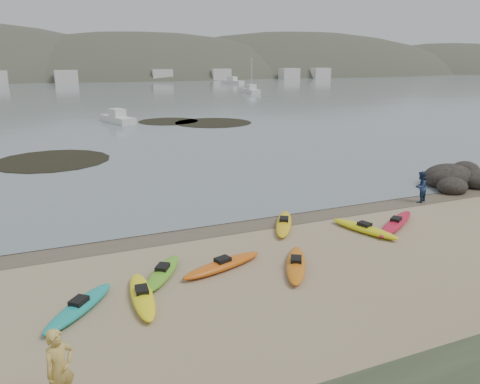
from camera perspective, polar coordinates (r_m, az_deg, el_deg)
name	(u,v)px	position (r m, az deg, el deg)	size (l,w,h in m)	color
ground	(240,222)	(22.40, 0.00, -3.69)	(600.00, 600.00, 0.00)	tan
wet_sand	(242,224)	(22.14, 0.31, -3.92)	(60.00, 60.00, 0.00)	brown
water	(48,71)	(319.59, -22.34, 13.43)	(1200.00, 1200.00, 0.00)	slate
kayaks	(265,253)	(18.52, 3.06, -7.49)	(17.51, 7.70, 0.34)	teal
person_west	(60,369)	(11.64, -21.12, -19.53)	(0.71, 0.46, 1.94)	#D5B555
person_east	(420,187)	(27.08, 21.14, 0.59)	(0.83, 0.65, 1.72)	navy
rock_cluster	(458,182)	(31.83, 25.01, 1.14)	(5.09, 3.71, 1.62)	black
kelp_mats	(160,132)	(51.03, -9.69, 7.26)	(27.87, 27.25, 0.04)	black
moored_boats	(103,93)	(105.12, -16.40, 11.51)	(90.65, 87.99, 1.29)	silver
far_hills	(152,112)	(219.88, -10.68, 9.54)	(550.00, 135.00, 80.00)	#384235
far_town	(82,76)	(165.11, -18.72, 13.20)	(199.00, 5.00, 4.00)	beige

